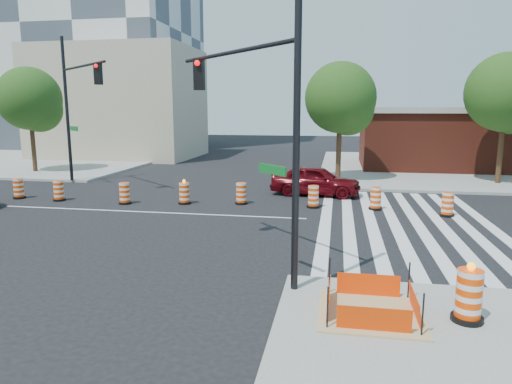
# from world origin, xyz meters

# --- Properties ---
(ground) EXTENTS (120.00, 120.00, 0.00)m
(ground) POSITION_xyz_m (0.00, 0.00, 0.00)
(ground) COLOR black
(ground) RESTS_ON ground
(sidewalk_ne) EXTENTS (22.00, 22.00, 0.15)m
(sidewalk_ne) POSITION_xyz_m (18.00, 18.00, 0.07)
(sidewalk_ne) COLOR gray
(sidewalk_ne) RESTS_ON ground
(sidewalk_nw) EXTENTS (22.00, 22.00, 0.15)m
(sidewalk_nw) POSITION_xyz_m (-18.00, 18.00, 0.07)
(sidewalk_nw) COLOR gray
(sidewalk_nw) RESTS_ON ground
(crosswalk_east) EXTENTS (6.75, 13.50, 0.01)m
(crosswalk_east) POSITION_xyz_m (10.95, 0.00, 0.01)
(crosswalk_east) COLOR silver
(crosswalk_east) RESTS_ON ground
(lane_centerline) EXTENTS (14.00, 0.12, 0.01)m
(lane_centerline) POSITION_xyz_m (0.00, 0.00, 0.01)
(lane_centerline) COLOR silver
(lane_centerline) RESTS_ON ground
(excavation_pit) EXTENTS (2.20, 2.20, 0.90)m
(excavation_pit) POSITION_xyz_m (9.00, -9.00, 0.22)
(excavation_pit) COLOR tan
(excavation_pit) RESTS_ON ground
(brick_storefront) EXTENTS (16.50, 8.50, 4.60)m
(brick_storefront) POSITION_xyz_m (18.00, 18.00, 2.32)
(brick_storefront) COLOR maroon
(brick_storefront) RESTS_ON ground
(beige_midrise) EXTENTS (14.00, 10.00, 10.00)m
(beige_midrise) POSITION_xyz_m (-12.00, 22.00, 5.00)
(beige_midrise) COLOR tan
(beige_midrise) RESTS_ON ground
(red_coupe) EXTENTS (4.86, 2.45, 1.59)m
(red_coupe) POSITION_xyz_m (7.09, 5.40, 0.79)
(red_coupe) COLOR #55070D
(red_coupe) RESTS_ON ground
(signal_pole_se) EXTENTS (4.09, 4.18, 7.56)m
(signal_pole_se) POSITION_xyz_m (6.14, -6.77, 4.65)
(signal_pole_se) COLOR black
(signal_pole_se) RESTS_ON ground
(signal_pole_nw) EXTENTS (5.00, 4.32, 8.54)m
(signal_pole_nw) POSITION_xyz_m (-6.61, 5.78, 5.23)
(signal_pole_nw) COLOR black
(signal_pole_nw) RESTS_ON ground
(pit_drum) EXTENTS (0.65, 0.65, 1.27)m
(pit_drum) POSITION_xyz_m (10.95, -9.01, 0.68)
(pit_drum) COLOR black
(pit_drum) RESTS_ON ground
(tree_north_b) EXTENTS (4.32, 4.32, 7.35)m
(tree_north_b) POSITION_xyz_m (-12.89, 10.39, 4.94)
(tree_north_b) COLOR #382314
(tree_north_b) RESTS_ON ground
(tree_north_c) EXTENTS (4.30, 4.30, 7.31)m
(tree_north_c) POSITION_xyz_m (8.29, 10.17, 4.91)
(tree_north_c) COLOR #382314
(tree_north_c) RESTS_ON ground
(tree_north_d) EXTENTS (4.53, 4.53, 7.70)m
(tree_north_d) POSITION_xyz_m (17.68, 10.56, 5.17)
(tree_north_d) COLOR #382314
(tree_north_d) RESTS_ON ground
(median_drum_1) EXTENTS (0.60, 0.60, 1.02)m
(median_drum_1) POSITION_xyz_m (-7.70, 1.80, 0.48)
(median_drum_1) COLOR black
(median_drum_1) RESTS_ON ground
(median_drum_2) EXTENTS (0.60, 0.60, 1.02)m
(median_drum_2) POSITION_xyz_m (-5.35, 1.63, 0.48)
(median_drum_2) COLOR black
(median_drum_2) RESTS_ON ground
(median_drum_3) EXTENTS (0.60, 0.60, 1.02)m
(median_drum_3) POSITION_xyz_m (-1.79, 1.49, 0.48)
(median_drum_3) COLOR black
(median_drum_3) RESTS_ON ground
(median_drum_4) EXTENTS (0.60, 0.60, 1.18)m
(median_drum_4) POSITION_xyz_m (1.03, 2.00, 0.49)
(median_drum_4) COLOR black
(median_drum_4) RESTS_ON ground
(median_drum_5) EXTENTS (0.60, 0.60, 1.02)m
(median_drum_5) POSITION_xyz_m (3.71, 2.45, 0.48)
(median_drum_5) COLOR black
(median_drum_5) RESTS_ON ground
(median_drum_6) EXTENTS (0.60, 0.60, 1.02)m
(median_drum_6) POSITION_xyz_m (7.15, 2.26, 0.48)
(median_drum_6) COLOR black
(median_drum_6) RESTS_ON ground
(median_drum_7) EXTENTS (0.60, 0.60, 1.02)m
(median_drum_7) POSITION_xyz_m (9.94, 2.31, 0.48)
(median_drum_7) COLOR black
(median_drum_7) RESTS_ON ground
(median_drum_8) EXTENTS (0.60, 0.60, 1.02)m
(median_drum_8) POSITION_xyz_m (12.84, 1.53, 0.48)
(median_drum_8) COLOR black
(median_drum_8) RESTS_ON ground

